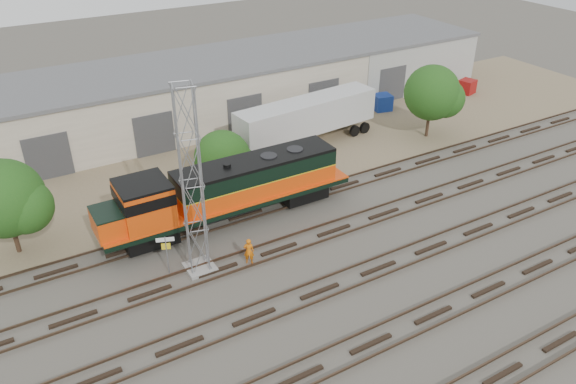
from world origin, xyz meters
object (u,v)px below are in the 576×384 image
semi_trailer (310,116)px  signal_tower (192,188)px  locomotive (224,191)px  worker (249,251)px

semi_trailer → signal_tower: bearing=-147.6°
semi_trailer → locomotive: bearing=-151.5°
signal_tower → semi_trailer: (14.48, 11.24, -2.90)m
worker → locomotive: bearing=-66.5°
locomotive → semi_trailer: size_ratio=1.31×
signal_tower → worker: size_ratio=6.60×
signal_tower → worker: signal_tower is taller
signal_tower → semi_trailer: size_ratio=0.86×
worker → signal_tower: bearing=12.9°
locomotive → signal_tower: (-3.39, -3.77, 3.03)m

